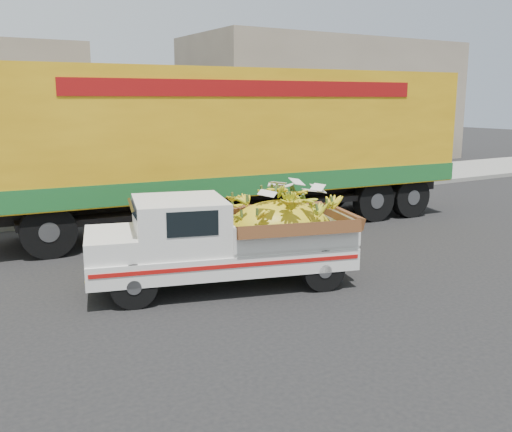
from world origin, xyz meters
TOP-DOWN VIEW (x-y plane):
  - ground at (0.00, 0.00)m, footprint 100.00×100.00m
  - curb at (0.00, 6.92)m, footprint 60.00×0.25m
  - sidewalk at (0.00, 9.02)m, footprint 60.00×4.00m
  - building_right at (14.00, 15.92)m, footprint 14.00×6.00m
  - pickup_truck at (0.20, 0.43)m, footprint 4.64×2.72m
  - semi_trailer at (2.34, 4.46)m, footprint 12.04×3.55m

SIDE VIEW (x-z plane):
  - ground at x=0.00m, z-range 0.00..0.00m
  - sidewalk at x=0.00m, z-range 0.00..0.14m
  - curb at x=0.00m, z-range 0.00..0.15m
  - pickup_truck at x=0.20m, z-range 0.06..1.59m
  - semi_trailer at x=2.34m, z-range 0.22..4.02m
  - building_right at x=14.00m, z-range 0.00..6.00m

